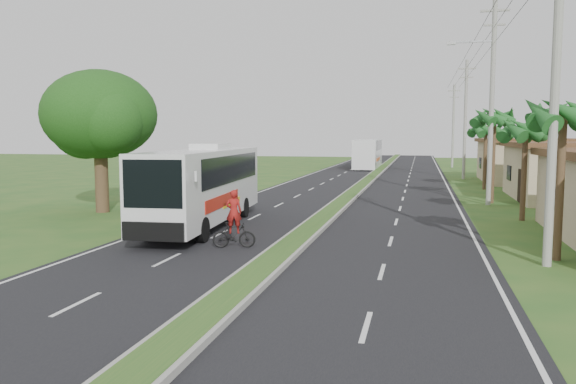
# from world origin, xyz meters

# --- Properties ---
(ground) EXTENTS (180.00, 180.00, 0.00)m
(ground) POSITION_xyz_m (0.00, 0.00, 0.00)
(ground) COLOR #27541F
(ground) RESTS_ON ground
(road_asphalt) EXTENTS (14.00, 160.00, 0.02)m
(road_asphalt) POSITION_xyz_m (0.00, 20.00, 0.01)
(road_asphalt) COLOR black
(road_asphalt) RESTS_ON ground
(median_strip) EXTENTS (1.20, 160.00, 0.18)m
(median_strip) POSITION_xyz_m (0.00, 20.00, 0.10)
(median_strip) COLOR gray
(median_strip) RESTS_ON ground
(lane_edge_left) EXTENTS (0.12, 160.00, 0.01)m
(lane_edge_left) POSITION_xyz_m (-6.70, 20.00, 0.00)
(lane_edge_left) COLOR silver
(lane_edge_left) RESTS_ON ground
(lane_edge_right) EXTENTS (0.12, 160.00, 0.01)m
(lane_edge_right) POSITION_xyz_m (6.70, 20.00, 0.00)
(lane_edge_right) COLOR silver
(lane_edge_right) RESTS_ON ground
(shop_mid) EXTENTS (7.60, 10.60, 3.67)m
(shop_mid) POSITION_xyz_m (14.00, 22.00, 1.86)
(shop_mid) COLOR tan
(shop_mid) RESTS_ON ground
(shop_far) EXTENTS (8.60, 11.60, 3.82)m
(shop_far) POSITION_xyz_m (14.00, 36.00, 1.93)
(shop_far) COLOR tan
(shop_far) RESTS_ON ground
(palm_verge_a) EXTENTS (2.40, 2.40, 5.45)m
(palm_verge_a) POSITION_xyz_m (9.00, 3.00, 4.74)
(palm_verge_a) COLOR #473321
(palm_verge_a) RESTS_ON ground
(palm_verge_b) EXTENTS (2.40, 2.40, 5.05)m
(palm_verge_b) POSITION_xyz_m (9.40, 12.00, 4.36)
(palm_verge_b) COLOR #473321
(palm_verge_b) RESTS_ON ground
(palm_verge_c) EXTENTS (2.40, 2.40, 5.85)m
(palm_verge_c) POSITION_xyz_m (8.80, 19.00, 5.12)
(palm_verge_c) COLOR #473321
(palm_verge_c) RESTS_ON ground
(palm_verge_d) EXTENTS (2.40, 2.40, 5.25)m
(palm_verge_d) POSITION_xyz_m (9.30, 28.00, 4.55)
(palm_verge_d) COLOR #473321
(palm_verge_d) RESTS_ON ground
(shade_tree) EXTENTS (6.30, 6.00, 7.54)m
(shade_tree) POSITION_xyz_m (-12.11, 10.02, 5.03)
(shade_tree) COLOR #473321
(shade_tree) RESTS_ON ground
(utility_pole_a) EXTENTS (1.60, 0.28, 11.00)m
(utility_pole_a) POSITION_xyz_m (8.50, 2.00, 5.67)
(utility_pole_a) COLOR gray
(utility_pole_a) RESTS_ON ground
(utility_pole_b) EXTENTS (3.20, 0.28, 12.00)m
(utility_pole_b) POSITION_xyz_m (8.47, 18.00, 6.26)
(utility_pole_b) COLOR gray
(utility_pole_b) RESTS_ON ground
(utility_pole_c) EXTENTS (1.60, 0.28, 11.00)m
(utility_pole_c) POSITION_xyz_m (8.50, 38.00, 5.67)
(utility_pole_c) COLOR gray
(utility_pole_c) RESTS_ON ground
(utility_pole_d) EXTENTS (1.60, 0.28, 10.50)m
(utility_pole_d) POSITION_xyz_m (8.50, 58.00, 5.42)
(utility_pole_d) COLOR gray
(utility_pole_d) RESTS_ON ground
(coach_bus_main) EXTENTS (3.23, 11.66, 3.72)m
(coach_bus_main) POSITION_xyz_m (-4.87, 6.74, 2.05)
(coach_bus_main) COLOR silver
(coach_bus_main) RESTS_ON ground
(coach_bus_far) EXTENTS (2.78, 12.28, 3.57)m
(coach_bus_far) POSITION_xyz_m (-1.80, 53.23, 2.03)
(coach_bus_far) COLOR white
(coach_bus_far) RESTS_ON ground
(motorcyclist) EXTENTS (1.63, 0.84, 2.14)m
(motorcyclist) POSITION_xyz_m (-2.00, 2.42, 0.78)
(motorcyclist) COLOR black
(motorcyclist) RESTS_ON ground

